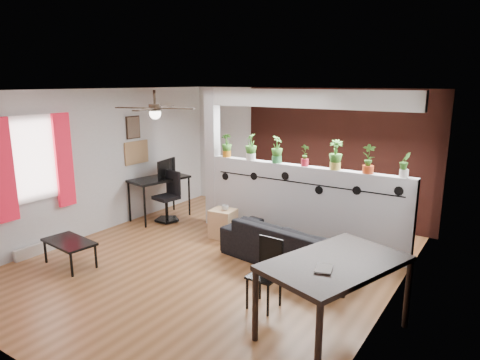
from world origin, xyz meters
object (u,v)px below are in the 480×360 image
(ceiling_fan, at_px, (155,110))
(potted_plant_4, at_px, (336,154))
(folding_chair, at_px, (268,266))
(potted_plant_1, at_px, (251,146))
(sofa, at_px, (290,244))
(cup, at_px, (225,208))
(office_chair, at_px, (169,200))
(dining_table, at_px, (335,269))
(potted_plant_2, at_px, (277,149))
(potted_plant_6, at_px, (405,164))
(cube_shelf, at_px, (223,224))
(potted_plant_5, at_px, (369,158))
(coffee_table, at_px, (69,243))
(potted_plant_0, at_px, (227,145))
(potted_plant_3, at_px, (305,154))
(computer_desk, at_px, (159,182))

(ceiling_fan, bearing_deg, potted_plant_4, 40.24)
(folding_chair, bearing_deg, potted_plant_1, 126.26)
(sofa, distance_m, cup, 1.52)
(office_chair, relative_size, dining_table, 0.55)
(potted_plant_2, distance_m, potted_plant_6, 2.11)
(potted_plant_6, bearing_deg, ceiling_fan, -150.49)
(folding_chair, bearing_deg, cube_shelf, 138.30)
(sofa, relative_size, cube_shelf, 4.03)
(potted_plant_5, xyz_separation_m, coffee_table, (-3.58, -2.78, -1.24))
(potted_plant_6, bearing_deg, coffee_table, -145.92)
(potted_plant_0, xyz_separation_m, potted_plant_6, (3.16, 0.00, -0.03))
(potted_plant_0, distance_m, folding_chair, 3.22)
(potted_plant_3, bearing_deg, office_chair, -172.27)
(potted_plant_2, distance_m, cube_shelf, 1.63)
(potted_plant_0, distance_m, potted_plant_3, 1.58)
(potted_plant_1, height_order, computer_desk, potted_plant_1)
(sofa, distance_m, dining_table, 1.95)
(cup, bearing_deg, potted_plant_1, 70.47)
(sofa, bearing_deg, folding_chair, 112.43)
(potted_plant_6, bearing_deg, folding_chair, -115.58)
(potted_plant_2, relative_size, potted_plant_3, 1.26)
(cube_shelf, xyz_separation_m, dining_table, (2.74, -1.78, 0.51))
(potted_plant_4, distance_m, sofa, 1.60)
(potted_plant_0, distance_m, sofa, 2.37)
(potted_plant_0, height_order, office_chair, potted_plant_0)
(sofa, relative_size, office_chair, 2.10)
(sofa, height_order, dining_table, dining_table)
(potted_plant_1, bearing_deg, coffee_table, -117.98)
(potted_plant_2, relative_size, folding_chair, 0.53)
(potted_plant_5, bearing_deg, computer_desk, -175.20)
(potted_plant_5, relative_size, folding_chair, 0.53)
(potted_plant_1, distance_m, sofa, 2.02)
(potted_plant_2, bearing_deg, office_chair, -170.46)
(potted_plant_2, xyz_separation_m, cup, (-0.72, -0.54, -1.04))
(ceiling_fan, distance_m, computer_desk, 2.55)
(coffee_table, bearing_deg, potted_plant_1, 62.02)
(potted_plant_4, relative_size, coffee_table, 0.53)
(potted_plant_1, bearing_deg, cube_shelf, -114.12)
(potted_plant_6, bearing_deg, cube_shelf, -169.40)
(cup, bearing_deg, computer_desk, 173.56)
(potted_plant_0, xyz_separation_m, potted_plant_3, (1.58, 0.00, -0.04))
(potted_plant_1, relative_size, dining_table, 0.26)
(potted_plant_5, xyz_separation_m, dining_table, (0.40, -2.32, -0.83))
(potted_plant_1, height_order, folding_chair, potted_plant_1)
(sofa, xyz_separation_m, cube_shelf, (-1.50, 0.35, -0.05))
(potted_plant_2, height_order, coffee_table, potted_plant_2)
(potted_plant_4, bearing_deg, potted_plant_6, 0.00)
(potted_plant_3, xyz_separation_m, folding_chair, (0.54, -2.17, -1.03))
(folding_chair, bearing_deg, cup, 137.52)
(dining_table, distance_m, coffee_table, 4.03)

